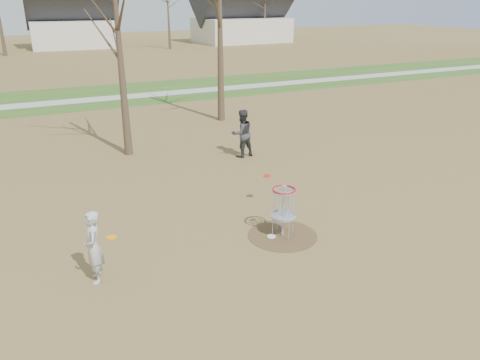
% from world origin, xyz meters
% --- Properties ---
extents(ground, '(160.00, 160.00, 0.00)m').
position_xyz_m(ground, '(0.00, 0.00, 0.00)').
color(ground, brown).
rests_on(ground, ground).
extents(green_band, '(160.00, 8.00, 0.01)m').
position_xyz_m(green_band, '(0.00, 21.00, 0.01)').
color(green_band, '#2D5119').
rests_on(green_band, ground).
extents(footpath, '(160.00, 1.50, 0.01)m').
position_xyz_m(footpath, '(0.00, 20.00, 0.01)').
color(footpath, '#9E9E99').
rests_on(footpath, green_band).
extents(dirt_circle, '(1.80, 1.80, 0.01)m').
position_xyz_m(dirt_circle, '(0.00, 0.00, 0.01)').
color(dirt_circle, '#47331E').
rests_on(dirt_circle, ground).
extents(player_standing, '(0.45, 0.63, 1.63)m').
position_xyz_m(player_standing, '(-4.69, -0.03, 0.81)').
color(player_standing, '#B7B7B7').
rests_on(player_standing, ground).
extents(player_throwing, '(0.97, 0.79, 1.84)m').
position_xyz_m(player_throwing, '(1.90, 6.31, 0.92)').
color(player_throwing, '#333439').
rests_on(player_throwing, ground).
extents(disc_grounded, '(0.22, 0.22, 0.02)m').
position_xyz_m(disc_grounded, '(-0.31, 0.04, 0.02)').
color(disc_grounded, white).
rests_on(disc_grounded, dirt_circle).
extents(discs_in_play, '(5.11, 2.34, 0.17)m').
position_xyz_m(discs_in_play, '(-1.74, 0.94, 0.96)').
color(discs_in_play, red).
rests_on(discs_in_play, ground).
extents(disc_golf_basket, '(0.64, 0.64, 1.35)m').
position_xyz_m(disc_golf_basket, '(0.00, 0.00, 0.91)').
color(disc_golf_basket, '#9EA3AD').
rests_on(disc_golf_basket, ground).
extents(bare_trees, '(52.62, 44.98, 9.00)m').
position_xyz_m(bare_trees, '(1.78, 35.79, 5.35)').
color(bare_trees, '#382B1E').
rests_on(bare_trees, ground).
extents(houses_row, '(56.51, 10.01, 7.26)m').
position_xyz_m(houses_row, '(4.32, 52.56, 3.52)').
color(houses_row, silver).
rests_on(houses_row, ground).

